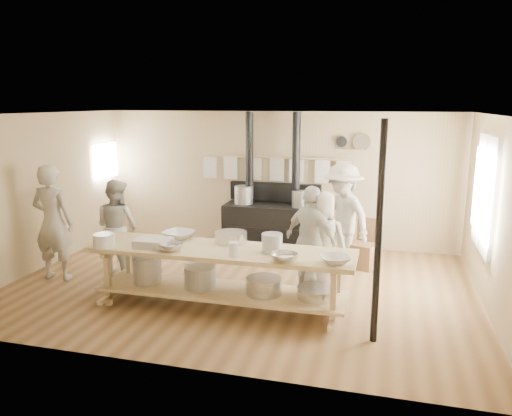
# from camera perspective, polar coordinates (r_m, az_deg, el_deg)

# --- Properties ---
(ground) EXTENTS (7.00, 7.00, 0.00)m
(ground) POSITION_cam_1_polar(r_m,az_deg,el_deg) (7.80, -1.81, -8.80)
(ground) COLOR brown
(ground) RESTS_ON ground
(room_shell) EXTENTS (7.00, 7.00, 7.00)m
(room_shell) POSITION_cam_1_polar(r_m,az_deg,el_deg) (7.38, -1.89, 3.06)
(room_shell) COLOR tan
(room_shell) RESTS_ON ground
(window_right) EXTENTS (0.09, 1.50, 1.65)m
(window_right) POSITION_cam_1_polar(r_m,az_deg,el_deg) (7.80, 24.74, 1.53)
(window_right) COLOR beige
(window_right) RESTS_ON ground
(left_opening) EXTENTS (0.00, 0.90, 0.90)m
(left_opening) POSITION_cam_1_polar(r_m,az_deg,el_deg) (10.63, -16.81, 5.18)
(left_opening) COLOR white
(left_opening) RESTS_ON ground
(stove) EXTENTS (1.90, 0.75, 2.60)m
(stove) POSITION_cam_1_polar(r_m,az_deg,el_deg) (9.61, 1.77, -1.54)
(stove) COLOR black
(stove) RESTS_ON ground
(towel_rail) EXTENTS (3.00, 0.04, 0.47)m
(towel_rail) POSITION_cam_1_polar(r_m,az_deg,el_deg) (9.69, 2.23, 4.81)
(towel_rail) COLOR tan
(towel_rail) RESTS_ON ground
(back_wall_shelf) EXTENTS (0.63, 0.14, 0.32)m
(back_wall_shelf) POSITION_cam_1_polar(r_m,az_deg,el_deg) (9.46, 11.05, 7.14)
(back_wall_shelf) COLOR tan
(back_wall_shelf) RESTS_ON ground
(prep_table) EXTENTS (3.60, 0.90, 0.85)m
(prep_table) POSITION_cam_1_polar(r_m,az_deg,el_deg) (6.82, -4.10, -7.29)
(prep_table) COLOR tan
(prep_table) RESTS_ON ground
(support_post) EXTENTS (0.08, 0.08, 2.60)m
(support_post) POSITION_cam_1_polar(r_m,az_deg,el_deg) (5.82, 13.84, -2.99)
(support_post) COLOR black
(support_post) RESTS_ON ground
(cook_far_left) EXTENTS (0.69, 0.47, 1.85)m
(cook_far_left) POSITION_cam_1_polar(r_m,az_deg,el_deg) (8.45, -22.19, -1.51)
(cook_far_left) COLOR beige
(cook_far_left) RESTS_ON ground
(cook_left) EXTENTS (0.88, 0.76, 1.56)m
(cook_left) POSITION_cam_1_polar(r_m,az_deg,el_deg) (8.45, -15.57, -2.07)
(cook_left) COLOR beige
(cook_left) RESTS_ON ground
(cook_center) EXTENTS (0.77, 0.53, 1.50)m
(cook_center) POSITION_cam_1_polar(r_m,az_deg,el_deg) (7.43, 7.58, -3.86)
(cook_center) COLOR beige
(cook_center) RESTS_ON ground
(cook_right) EXTENTS (1.00, 0.84, 1.60)m
(cook_right) POSITION_cam_1_polar(r_m,az_deg,el_deg) (7.33, 6.31, -3.66)
(cook_right) COLOR beige
(cook_right) RESTS_ON ground
(cook_by_window) EXTENTS (1.31, 1.25, 1.78)m
(cook_by_window) POSITION_cam_1_polar(r_m,az_deg,el_deg) (8.49, 9.86, -0.96)
(cook_by_window) COLOR beige
(cook_by_window) RESTS_ON ground
(chair) EXTENTS (0.50, 0.50, 0.84)m
(chair) POSITION_cam_1_polar(r_m,az_deg,el_deg) (8.72, 12.19, -5.07)
(chair) COLOR brown
(chair) RESTS_ON ground
(bowl_white_a) EXTENTS (0.52, 0.52, 0.11)m
(bowl_white_a) POSITION_cam_1_polar(r_m,az_deg,el_deg) (7.26, -8.87, -3.04)
(bowl_white_a) COLOR white
(bowl_white_a) RESTS_ON prep_table
(bowl_steel_a) EXTENTS (0.46, 0.46, 0.10)m
(bowl_steel_a) POSITION_cam_1_polar(r_m,az_deg,el_deg) (6.69, -9.72, -4.40)
(bowl_steel_a) COLOR silver
(bowl_steel_a) RESTS_ON prep_table
(bowl_white_b) EXTENTS (0.49, 0.49, 0.09)m
(bowl_white_b) POSITION_cam_1_polar(r_m,az_deg,el_deg) (6.17, 9.04, -5.83)
(bowl_white_b) COLOR white
(bowl_white_b) RESTS_ON prep_table
(bowl_steel_b) EXTENTS (0.48, 0.48, 0.11)m
(bowl_steel_b) POSITION_cam_1_polar(r_m,az_deg,el_deg) (6.16, 3.27, -5.66)
(bowl_steel_b) COLOR silver
(bowl_steel_b) RESTS_ON prep_table
(roasting_pan) EXTENTS (0.52, 0.37, 0.11)m
(roasting_pan) POSITION_cam_1_polar(r_m,az_deg,el_deg) (6.90, -11.64, -3.93)
(roasting_pan) COLOR #B2B2B7
(roasting_pan) RESTS_ON prep_table
(mixing_bowl_large) EXTENTS (0.59, 0.59, 0.14)m
(mixing_bowl_large) POSITION_cam_1_polar(r_m,az_deg,el_deg) (6.98, -2.89, -3.35)
(mixing_bowl_large) COLOR silver
(mixing_bowl_large) RESTS_ON prep_table
(bucket_galv) EXTENTS (0.28, 0.28, 0.25)m
(bucket_galv) POSITION_cam_1_polar(r_m,az_deg,el_deg) (6.50, 1.85, -4.03)
(bucket_galv) COLOR gray
(bucket_galv) RESTS_ON prep_table
(deep_bowl_enamel) EXTENTS (0.37, 0.37, 0.18)m
(deep_bowl_enamel) POSITION_cam_1_polar(r_m,az_deg,el_deg) (7.06, -16.99, -3.56)
(deep_bowl_enamel) COLOR white
(deep_bowl_enamel) RESTS_ON prep_table
(pitcher) EXTENTS (0.14, 0.14, 0.19)m
(pitcher) POSITION_cam_1_polar(r_m,az_deg,el_deg) (6.32, -2.58, -4.77)
(pitcher) COLOR white
(pitcher) RESTS_ON prep_table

